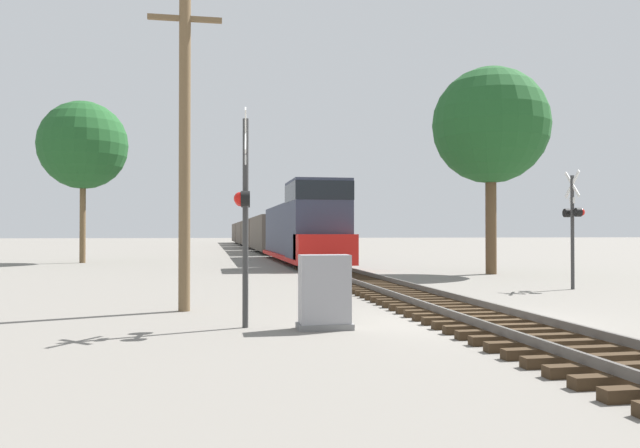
% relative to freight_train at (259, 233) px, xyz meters
% --- Properties ---
extents(ground_plane, '(400.00, 400.00, 0.00)m').
position_rel_freight_train_xyz_m(ground_plane, '(0.00, -59.21, -1.88)').
color(ground_plane, slate).
extents(rail_track_bed, '(2.60, 160.00, 0.31)m').
position_rel_freight_train_xyz_m(rail_track_bed, '(0.00, -59.21, -1.74)').
color(rail_track_bed, '#382819').
rests_on(rail_track_bed, ground).
extents(freight_train, '(3.01, 89.06, 4.66)m').
position_rel_freight_train_xyz_m(freight_train, '(0.00, 0.00, 0.00)').
color(freight_train, '#33384C').
rests_on(freight_train, ground).
extents(crossing_signal_near, '(0.37, 1.01, 4.41)m').
position_rel_freight_train_xyz_m(crossing_signal_near, '(-4.98, -59.20, 0.60)').
color(crossing_signal_near, '#333333').
rests_on(crossing_signal_near, ground).
extents(crossing_signal_far, '(0.35, 1.01, 4.03)m').
position_rel_freight_train_xyz_m(crossing_signal_far, '(6.49, -52.63, 0.51)').
color(crossing_signal_far, '#333333').
rests_on(crossing_signal_far, ground).
extents(relay_cabinet, '(1.09, 0.59, 1.48)m').
position_rel_freight_train_xyz_m(relay_cabinet, '(-3.41, -59.68, -1.15)').
color(relay_cabinet, slate).
rests_on(relay_cabinet, ground).
extents(utility_pole, '(1.80, 0.28, 7.80)m').
position_rel_freight_train_xyz_m(utility_pole, '(-6.28, -56.28, 2.16)').
color(utility_pole, brown).
rests_on(utility_pole, ground).
extents(tree_far_right, '(5.37, 5.37, 9.57)m').
position_rel_freight_train_xyz_m(tree_far_right, '(7.15, -45.00, 4.97)').
color(tree_far_right, brown).
rests_on(tree_far_right, ground).
extents(tree_mid_background, '(5.53, 5.53, 10.20)m').
position_rel_freight_train_xyz_m(tree_mid_background, '(-13.51, -30.65, 5.54)').
color(tree_mid_background, brown).
rests_on(tree_mid_background, ground).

